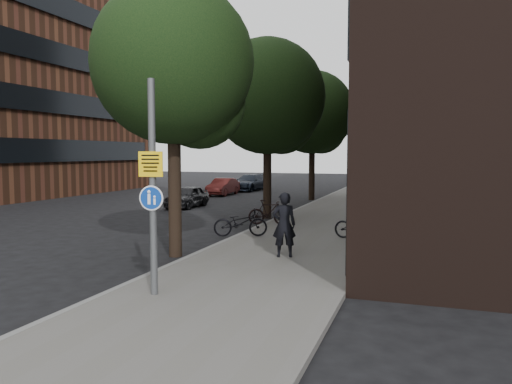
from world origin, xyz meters
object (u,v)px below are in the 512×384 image
at_px(parked_bike_facade_near, 360,226).
at_px(parked_car_near, 187,196).
at_px(signpost, 153,187).
at_px(pedestrian, 284,225).

distance_m(parked_bike_facade_near, parked_car_near, 12.54).
relative_size(signpost, parked_bike_facade_near, 2.48).
height_order(signpost, pedestrian, signpost).
relative_size(pedestrian, parked_bike_facade_near, 1.03).
xyz_separation_m(signpost, parked_bike_facade_near, (3.03, 7.52, -1.66)).
bearing_deg(parked_bike_facade_near, parked_car_near, 65.73).
distance_m(signpost, parked_bike_facade_near, 8.27).
bearing_deg(parked_bike_facade_near, signpost, 171.47).
xyz_separation_m(parked_bike_facade_near, parked_car_near, (-9.92, 7.66, 0.01)).
height_order(signpost, parked_bike_facade_near, signpost).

